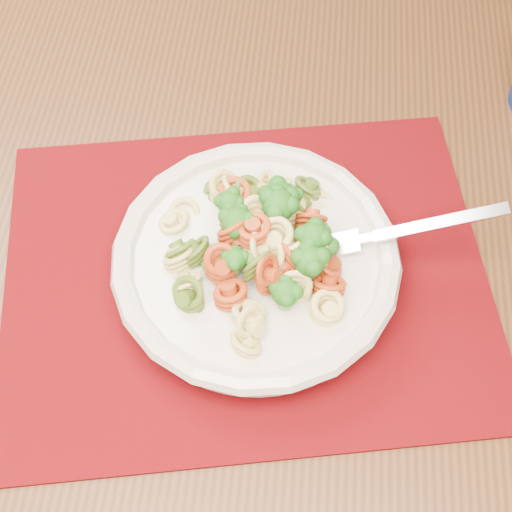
{
  "coord_description": "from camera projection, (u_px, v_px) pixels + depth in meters",
  "views": [
    {
      "loc": [
        0.21,
        -0.21,
        1.31
      ],
      "look_at": [
        0.18,
        0.1,
        0.79
      ],
      "focal_mm": 50.0,
      "sensor_mm": 36.0,
      "label": 1
    }
  ],
  "objects": [
    {
      "name": "placemat",
      "position": [
        246.0,
        276.0,
        0.64
      ],
      "size": [
        0.49,
        0.41,
        0.0
      ],
      "primitive_type": "cube",
      "rotation": [
        0.0,
        0.0,
        0.2
      ],
      "color": "#4C0309",
      "rests_on": "dining_table"
    },
    {
      "name": "fork",
      "position": [
        345.0,
        243.0,
        0.6
      ],
      "size": [
        0.18,
        0.05,
        0.08
      ],
      "primitive_type": null,
      "rotation": [
        0.0,
        -0.35,
        0.13
      ],
      "color": "silver",
      "rests_on": "pasta_bowl"
    },
    {
      "name": "pasta_broccoli_heap",
      "position": [
        256.0,
        252.0,
        0.6
      ],
      "size": [
        0.21,
        0.21,
        0.06
      ],
      "primitive_type": null,
      "color": "#E5D471",
      "rests_on": "pasta_bowl"
    },
    {
      "name": "pasta_bowl",
      "position": [
        256.0,
        263.0,
        0.61
      ],
      "size": [
        0.25,
        0.25,
        0.05
      ],
      "color": "beige",
      "rests_on": "placemat"
    },
    {
      "name": "dining_table",
      "position": [
        322.0,
        253.0,
        0.76
      ],
      "size": [
        1.55,
        1.0,
        0.75
      ],
      "rotation": [
        0.0,
        0.0,
        0.0
      ],
      "color": "#4A2C14",
      "rests_on": "ground"
    }
  ]
}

